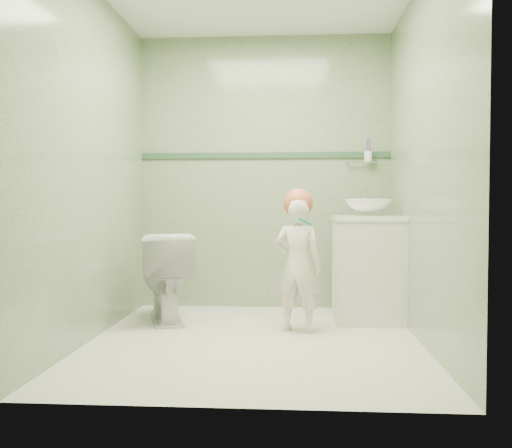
{
  "coord_description": "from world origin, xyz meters",
  "views": [
    {
      "loc": [
        0.27,
        -3.72,
        0.92
      ],
      "look_at": [
        0.0,
        0.15,
        0.78
      ],
      "focal_mm": 39.3,
      "sensor_mm": 36.0,
      "label": 1
    }
  ],
  "objects": [
    {
      "name": "toilet",
      "position": [
        -0.74,
        0.58,
        0.35
      ],
      "size": [
        0.58,
        0.77,
        0.7
      ],
      "primitive_type": "imported",
      "rotation": [
        0.0,
        0.0,
        3.46
      ],
      "color": "white",
      "rests_on": "ground"
    },
    {
      "name": "toddler",
      "position": [
        0.29,
        0.3,
        0.48
      ],
      "size": [
        0.4,
        0.31,
        0.96
      ],
      "primitive_type": "imported",
      "rotation": [
        0.0,
        0.0,
        2.87
      ],
      "color": "white",
      "rests_on": "ground"
    },
    {
      "name": "cup_holder",
      "position": [
        0.89,
        1.18,
        1.33
      ],
      "size": [
        0.26,
        0.07,
        0.21
      ],
      "color": "silver",
      "rests_on": "room_shell"
    },
    {
      "name": "faucet",
      "position": [
        0.84,
        0.89,
        0.97
      ],
      "size": [
        0.03,
        0.13,
        0.18
      ],
      "color": "silver",
      "rests_on": "counter"
    },
    {
      "name": "room_shell",
      "position": [
        0.0,
        0.0,
        1.2
      ],
      "size": [
        2.5,
        2.54,
        2.4
      ],
      "color": "gray",
      "rests_on": "ground"
    },
    {
      "name": "basin",
      "position": [
        0.84,
        0.7,
        0.89
      ],
      "size": [
        0.37,
        0.37,
        0.13
      ],
      "primitive_type": "imported",
      "color": "white",
      "rests_on": "counter"
    },
    {
      "name": "hair_cap",
      "position": [
        0.29,
        0.33,
        0.92
      ],
      "size": [
        0.21,
        0.21,
        0.21
      ],
      "primitive_type": "sphere",
      "color": "#C05F3D",
      "rests_on": "toddler"
    },
    {
      "name": "teal_toothbrush",
      "position": [
        0.33,
        0.16,
        0.8
      ],
      "size": [
        0.11,
        0.14,
        0.08
      ],
      "color": "#178F68",
      "rests_on": "toddler"
    },
    {
      "name": "ground",
      "position": [
        0.0,
        0.0,
        0.0
      ],
      "size": [
        2.5,
        2.5,
        0.0
      ],
      "primitive_type": "plane",
      "color": "silver",
      "rests_on": "ground"
    },
    {
      "name": "vanity",
      "position": [
        0.84,
        0.7,
        0.4
      ],
      "size": [
        0.52,
        0.5,
        0.8
      ],
      "primitive_type": "cube",
      "color": "silver",
      "rests_on": "ground"
    },
    {
      "name": "trim_stripe",
      "position": [
        0.0,
        1.24,
        1.35
      ],
      "size": [
        2.2,
        0.02,
        0.05
      ],
      "primitive_type": "cube",
      "color": "#2E5137",
      "rests_on": "room_shell"
    },
    {
      "name": "counter",
      "position": [
        0.84,
        0.7,
        0.81
      ],
      "size": [
        0.54,
        0.52,
        0.04
      ],
      "primitive_type": "cube",
      "color": "white",
      "rests_on": "vanity"
    }
  ]
}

